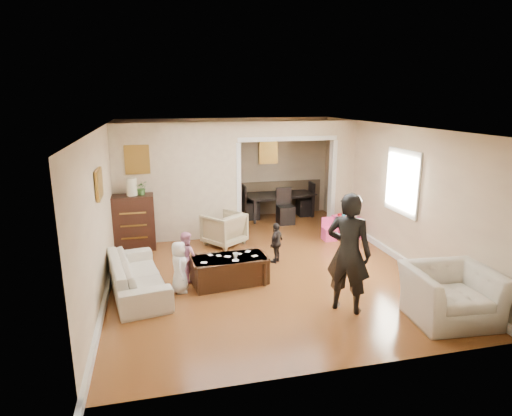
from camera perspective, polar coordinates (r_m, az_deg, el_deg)
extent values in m
plane|color=brown|center=(8.41, 0.32, -7.28)|extent=(7.00, 7.00, 0.00)
cube|color=beige|center=(9.58, -10.28, 3.30)|extent=(2.75, 0.18, 2.60)
cube|color=beige|center=(10.49, 11.25, 4.22)|extent=(0.55, 0.18, 2.60)
cube|color=beige|center=(9.87, 4.16, 10.41)|extent=(2.22, 0.18, 0.35)
cube|color=white|center=(8.66, 18.85, 3.27)|extent=(0.03, 0.95, 1.10)
cube|color=brown|center=(9.38, -15.45, 6.20)|extent=(0.45, 0.03, 0.55)
cube|color=brown|center=(7.17, -20.05, 3.01)|extent=(0.03, 0.55, 0.40)
cube|color=brown|center=(11.50, 1.64, 7.39)|extent=(0.45, 0.03, 0.55)
imported|color=silver|center=(7.39, -15.46, -8.55)|extent=(1.11, 2.10, 0.58)
imported|color=tan|center=(9.36, -4.27, -2.75)|extent=(1.06, 1.07, 0.70)
imported|color=silver|center=(6.86, 24.28, -10.37)|extent=(1.25, 1.11, 0.76)
cube|color=black|center=(9.35, -15.83, -1.84)|extent=(0.84, 0.47, 1.16)
cylinder|color=beige|center=(9.18, -16.15, 2.72)|extent=(0.22, 0.22, 0.36)
imported|color=#457634|center=(9.17, -14.89, 2.60)|extent=(0.27, 0.23, 0.30)
cube|color=#351E10|center=(7.48, -3.54, -8.21)|extent=(1.32, 0.79, 0.47)
imported|color=white|center=(7.35, -2.73, -6.29)|extent=(0.11, 0.11, 0.09)
cube|color=#FB4292|center=(10.04, 11.84, -2.47)|extent=(0.55, 0.55, 0.49)
cube|color=yellow|center=(10.08, 12.34, -0.12)|extent=(0.21, 0.09, 0.30)
cylinder|color=#2598BB|center=(9.88, 11.52, -1.02)|extent=(0.08, 0.08, 0.08)
cube|color=red|center=(10.03, 11.01, -0.86)|extent=(0.10, 0.09, 0.05)
imported|color=silver|center=(9.89, 12.48, -1.14)|extent=(0.25, 0.25, 0.06)
imported|color=black|center=(11.49, 2.98, 0.36)|extent=(1.95, 1.26, 0.64)
imported|color=black|center=(6.47, 12.14, -5.82)|extent=(0.78, 0.76, 1.81)
imported|color=white|center=(7.19, -10.11, -7.69)|extent=(0.29, 0.43, 0.86)
imported|color=pink|center=(7.61, -9.18, -6.31)|extent=(0.50, 0.53, 0.88)
imported|color=black|center=(8.33, 2.71, -4.60)|extent=(0.46, 0.48, 0.79)
cube|color=white|center=(7.48, -4.96, -6.30)|extent=(0.08, 0.10, 0.00)
cube|color=white|center=(7.25, -2.73, -6.95)|extent=(0.13, 0.11, 0.00)
cube|color=white|center=(7.44, -0.16, -6.36)|extent=(0.12, 0.10, 0.00)
cube|color=white|center=(7.21, -6.89, -7.17)|extent=(0.12, 0.11, 0.00)
cube|color=white|center=(7.29, -2.64, -6.82)|extent=(0.09, 0.09, 0.00)
cube|color=white|center=(7.53, -6.09, -6.19)|extent=(0.10, 0.11, 0.00)
cube|color=white|center=(7.43, -3.77, -6.43)|extent=(0.13, 0.13, 0.00)
cube|color=white|center=(7.53, -2.18, -6.10)|extent=(0.10, 0.10, 0.00)
cube|color=white|center=(7.65, -1.09, -5.76)|extent=(0.12, 0.13, 0.00)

